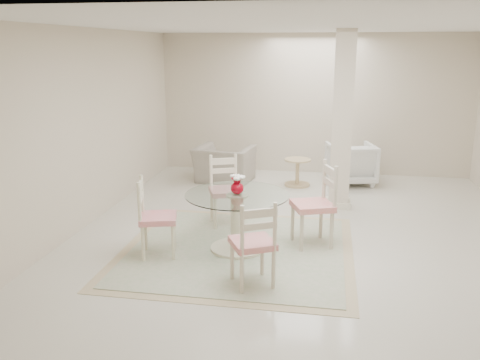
% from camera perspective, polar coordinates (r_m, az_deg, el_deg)
% --- Properties ---
extents(ground, '(7.00, 7.00, 0.00)m').
position_cam_1_polar(ground, '(6.96, 6.90, -5.93)').
color(ground, beige).
rests_on(ground, ground).
extents(room_shell, '(6.02, 7.02, 2.71)m').
position_cam_1_polar(room_shell, '(6.54, 7.41, 9.46)').
color(room_shell, beige).
rests_on(room_shell, ground).
extents(column, '(0.30, 0.30, 2.70)m').
position_cam_1_polar(column, '(7.88, 11.40, 6.49)').
color(column, beige).
rests_on(column, ground).
extents(area_rug, '(2.82, 2.82, 0.02)m').
position_cam_1_polar(area_rug, '(6.35, -0.31, -7.83)').
color(area_rug, tan).
rests_on(area_rug, ground).
extents(dining_table, '(1.26, 1.26, 0.73)m').
position_cam_1_polar(dining_table, '(6.22, -0.32, -4.75)').
color(dining_table, beige).
rests_on(dining_table, ground).
extents(red_vase, '(0.18, 0.17, 0.24)m').
position_cam_1_polar(red_vase, '(6.07, -0.30, -0.47)').
color(red_vase, '#A70516').
rests_on(red_vase, dining_table).
extents(dining_chair_east, '(0.61, 0.61, 1.17)m').
position_cam_1_polar(dining_chair_east, '(6.38, 8.80, -2.05)').
color(dining_chair_east, beige).
rests_on(dining_chair_east, ground).
extents(dining_chair_north, '(0.56, 0.56, 1.07)m').
position_cam_1_polar(dining_chair_north, '(7.12, -1.71, -0.56)').
color(dining_chair_north, '#F5E9C9').
rests_on(dining_chair_north, ground).
extents(dining_chair_west, '(0.52, 0.52, 1.06)m').
position_cam_1_polar(dining_chair_west, '(6.08, -9.85, -3.53)').
color(dining_chair_west, '#F3ECC8').
rests_on(dining_chair_west, ground).
extents(dining_chair_south, '(0.56, 0.56, 1.05)m').
position_cam_1_polar(dining_chair_south, '(5.22, 1.66, -6.54)').
color(dining_chair_south, beige).
rests_on(dining_chair_south, ground).
extents(recliner_taupe, '(1.13, 1.02, 0.66)m').
position_cam_1_polar(recliner_taupe, '(9.43, -1.78, 1.80)').
color(recliner_taupe, gray).
rests_on(recliner_taupe, ground).
extents(armchair_white, '(0.97, 0.99, 0.75)m').
position_cam_1_polar(armchair_white, '(9.49, 12.34, 1.83)').
color(armchair_white, white).
rests_on(armchair_white, ground).
extents(side_table, '(0.47, 0.47, 0.49)m').
position_cam_1_polar(side_table, '(9.22, 6.45, 0.75)').
color(side_table, tan).
rests_on(side_table, ground).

